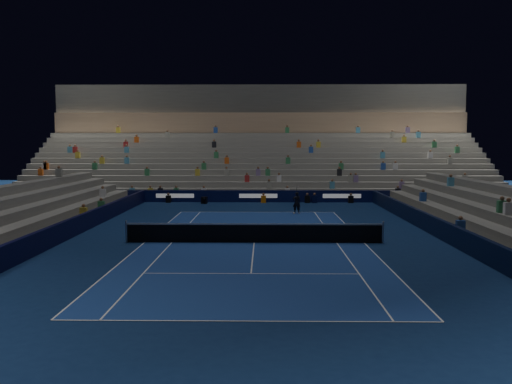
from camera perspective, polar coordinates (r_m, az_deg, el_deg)
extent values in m
plane|color=#0B1F47|center=(26.98, -0.20, -5.40)|extent=(90.00, 90.00, 0.00)
cube|color=navy|center=(26.98, -0.20, -5.39)|extent=(10.97, 23.77, 0.01)
cube|color=black|center=(45.24, 0.24, -0.45)|extent=(44.00, 0.25, 1.00)
cube|color=black|center=(28.42, 19.81, -4.14)|extent=(0.25, 37.00, 1.00)
cube|color=black|center=(28.76, -19.95, -4.04)|extent=(0.25, 37.00, 1.00)
cube|color=slate|center=(46.26, 0.26, -0.64)|extent=(44.00, 1.00, 0.50)
cube|color=slate|center=(47.23, 0.27, -0.21)|extent=(44.00, 1.00, 1.00)
cube|color=slate|center=(48.21, 0.28, 0.20)|extent=(44.00, 1.00, 1.50)
cube|color=slate|center=(49.18, 0.29, 0.59)|extent=(44.00, 1.00, 2.00)
cube|color=slate|center=(50.16, 0.31, 0.97)|extent=(44.00, 1.00, 2.50)
cube|color=slate|center=(51.14, 0.32, 1.33)|extent=(44.00, 1.00, 3.00)
cube|color=slate|center=(52.12, 0.33, 1.68)|extent=(44.00, 1.00, 3.50)
cube|color=slate|center=(53.10, 0.34, 2.01)|extent=(44.00, 1.00, 4.00)
cube|color=slate|center=(54.09, 0.35, 2.34)|extent=(44.00, 1.00, 4.50)
cube|color=slate|center=(55.08, 0.36, 2.65)|extent=(44.00, 1.00, 5.00)
cube|color=slate|center=(56.06, 0.37, 2.95)|extent=(44.00, 1.00, 5.50)
cube|color=slate|center=(57.05, 0.38, 3.24)|extent=(44.00, 1.00, 6.00)
cube|color=#9A7C5F|center=(58.16, 0.39, 7.32)|extent=(44.00, 0.60, 2.20)
cube|color=#40403E|center=(59.71, 0.40, 9.76)|extent=(44.00, 2.40, 3.00)
cube|color=slate|center=(28.73, 21.31, -4.60)|extent=(1.00, 37.00, 0.50)
cube|color=slate|center=(29.06, 23.18, -4.06)|extent=(1.00, 37.00, 1.00)
cube|color=slate|center=(29.41, 25.00, -3.52)|extent=(1.00, 37.00, 1.50)
cube|color=slate|center=(29.09, -21.42, -4.48)|extent=(1.00, 37.00, 0.50)
cube|color=slate|center=(29.45, -23.24, -3.94)|extent=(1.00, 37.00, 1.00)
cube|color=slate|center=(29.83, -25.01, -3.41)|extent=(1.00, 37.00, 1.50)
cylinder|color=#B2B2B7|center=(27.75, -13.56, -4.09)|extent=(0.10, 0.10, 1.10)
cylinder|color=#B2B2B7|center=(27.52, 13.28, -4.16)|extent=(0.10, 0.10, 1.10)
cube|color=black|center=(26.90, -0.20, -4.45)|extent=(12.80, 0.03, 0.90)
cube|color=white|center=(26.83, -0.20, -3.42)|extent=(12.80, 0.04, 0.08)
imported|color=black|center=(37.93, 4.32, -1.15)|extent=(0.61, 0.45, 1.55)
cube|color=black|center=(44.40, -5.50, -0.87)|extent=(0.51, 0.58, 0.56)
cylinder|color=black|center=(43.96, -5.57, -0.71)|extent=(0.23, 0.37, 0.16)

